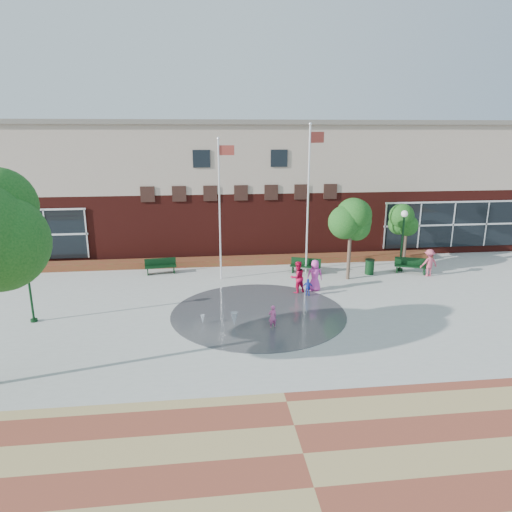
{
  "coord_description": "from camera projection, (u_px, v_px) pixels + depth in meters",
  "views": [
    {
      "loc": [
        -2.5,
        -17.31,
        8.48
      ],
      "look_at": [
        0.0,
        4.0,
        2.6
      ],
      "focal_mm": 32.0,
      "sensor_mm": 36.0,
      "label": 1
    }
  ],
  "objects": [
    {
      "name": "ground",
      "position": [
        267.0,
        341.0,
        19.1
      ],
      "size": [
        120.0,
        120.0,
        0.0
      ],
      "primitive_type": "plane",
      "color": "#666056",
      "rests_on": "ground"
    },
    {
      "name": "plaza_concrete",
      "position": [
        256.0,
        306.0,
        22.93
      ],
      "size": [
        46.0,
        18.0,
        0.01
      ],
      "primitive_type": "cube",
      "color": "#A8A8A0",
      "rests_on": "ground"
    },
    {
      "name": "paver_band",
      "position": [
        303.0,
        454.0,
        12.39
      ],
      "size": [
        46.0,
        6.0,
        0.01
      ],
      "primitive_type": "cube",
      "color": "brown",
      "rests_on": "ground"
    },
    {
      "name": "splash_pad",
      "position": [
        258.0,
        313.0,
        21.97
      ],
      "size": [
        8.4,
        8.4,
        0.01
      ],
      "primitive_type": "cylinder",
      "color": "#383A3D",
      "rests_on": "ground"
    },
    {
      "name": "library_building",
      "position": [
        235.0,
        184.0,
        34.62
      ],
      "size": [
        44.4,
        10.4,
        9.2
      ],
      "color": "#4B140F",
      "rests_on": "ground"
    },
    {
      "name": "flower_bed",
      "position": [
        243.0,
        264.0,
        30.21
      ],
      "size": [
        26.0,
        1.2,
        0.4
      ],
      "primitive_type": "cube",
      "color": "#A10E1D",
      "rests_on": "ground"
    },
    {
      "name": "flagpole_left",
      "position": [
        220.0,
        203.0,
        25.93
      ],
      "size": [
        0.96,
        0.16,
        8.18
      ],
      "rotation": [
        0.0,
        0.0,
        0.03
      ],
      "color": "white",
      "rests_on": "ground"
    },
    {
      "name": "flagpole_right",
      "position": [
        309.0,
        192.0,
        26.88
      ],
      "size": [
        1.02,
        0.52,
        8.97
      ],
      "rotation": [
        0.0,
        0.0,
        0.42
      ],
      "color": "white",
      "rests_on": "ground"
    },
    {
      "name": "lamp_left",
      "position": [
        28.0,
        279.0,
        20.46
      ],
      "size": [
        0.35,
        0.35,
        3.31
      ],
      "color": "black",
      "rests_on": "ground"
    },
    {
      "name": "lamp_right",
      "position": [
        403.0,
        234.0,
        28.02
      ],
      "size": [
        0.41,
        0.41,
        3.84
      ],
      "color": "black",
      "rests_on": "ground"
    },
    {
      "name": "bench_left",
      "position": [
        161.0,
        269.0,
        27.98
      ],
      "size": [
        1.94,
        0.76,
        0.95
      ],
      "rotation": [
        0.0,
        0.0,
        0.13
      ],
      "color": "black",
      "rests_on": "ground"
    },
    {
      "name": "bench_mid",
      "position": [
        305.0,
        269.0,
        28.1
      ],
      "size": [
        1.91,
        1.17,
        0.93
      ],
      "rotation": [
        0.0,
        0.0,
        -0.38
      ],
      "color": "black",
      "rests_on": "ground"
    },
    {
      "name": "bench_right",
      "position": [
        410.0,
        269.0,
        28.06
      ],
      "size": [
        1.98,
        1.19,
        0.96
      ],
      "rotation": [
        0.0,
        0.0,
        -0.37
      ],
      "color": "black",
      "rests_on": "ground"
    },
    {
      "name": "trash_can",
      "position": [
        370.0,
        267.0,
        27.86
      ],
      "size": [
        0.58,
        0.58,
        0.95
      ],
      "color": "black",
      "rests_on": "ground"
    },
    {
      "name": "tree_mid",
      "position": [
        351.0,
        220.0,
        26.11
      ],
      "size": [
        2.92,
        2.92,
        4.93
      ],
      "color": "#453329",
      "rests_on": "ground"
    },
    {
      "name": "tree_small_right",
      "position": [
        407.0,
        219.0,
        29.84
      ],
      "size": [
        2.33,
        2.33,
        3.98
      ],
      "color": "#453329",
      "rests_on": "ground"
    },
    {
      "name": "water_jet_a",
      "position": [
        234.0,
        327.0,
        20.49
      ],
      "size": [
        0.33,
        0.33,
        0.64
      ],
      "primitive_type": "cone",
      "rotation": [
        3.14,
        0.0,
        0.0
      ],
      "color": "white",
      "rests_on": "ground"
    },
    {
      "name": "water_jet_b",
      "position": [
        203.0,
        324.0,
        20.71
      ],
      "size": [
        0.19,
        0.19,
        0.43
      ],
      "primitive_type": "cone",
      "rotation": [
        3.14,
        0.0,
        0.0
      ],
      "color": "white",
      "rests_on": "ground"
    },
    {
      "name": "child_splash",
      "position": [
        273.0,
        317.0,
        20.22
      ],
      "size": [
        0.45,
        0.36,
        1.06
      ],
      "primitive_type": "imported",
      "rotation": [
        0.0,
        0.0,
        3.46
      ],
      "color": "#E056A0",
      "rests_on": "ground"
    },
    {
      "name": "adult_red",
      "position": [
        297.0,
        277.0,
        24.56
      ],
      "size": [
        1.05,
        0.95,
        1.77
      ],
      "primitive_type": "imported",
      "rotation": [
        0.0,
        0.0,
        3.54
      ],
      "color": "#D40E3F",
      "rests_on": "ground"
    },
    {
      "name": "adult_pink",
      "position": [
        315.0,
        275.0,
        24.9
      ],
      "size": [
        0.9,
        0.63,
        1.74
      ],
      "primitive_type": "imported",
      "rotation": [
        0.0,
        0.0,
        3.05
      ],
      "color": "#E942BA",
      "rests_on": "ground"
    },
    {
      "name": "child_blue",
      "position": [
        308.0,
        288.0,
        24.14
      ],
      "size": [
        0.62,
        0.42,
        0.98
      ],
      "primitive_type": "imported",
      "rotation": [
        0.0,
        0.0,
        2.8
      ],
      "color": "#233CBF",
      "rests_on": "ground"
    },
    {
      "name": "person_bench",
      "position": [
        429.0,
        263.0,
        27.4
      ],
      "size": [
        1.14,
        0.73,
        1.67
      ],
      "primitive_type": "imported",
      "rotation": [
        0.0,
        0.0,
        3.24
      ],
      "color": "#C34860",
      "rests_on": "ground"
    }
  ]
}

